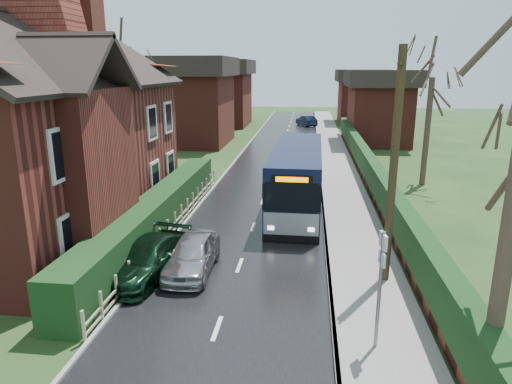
# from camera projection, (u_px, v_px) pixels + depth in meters

# --- Properties ---
(ground) EXTENTS (140.00, 140.00, 0.00)m
(ground) POSITION_uv_depth(u_px,v_px,m) (230.00, 293.00, 13.93)
(ground) COLOR #374D21
(ground) RESTS_ON ground
(road) EXTENTS (6.00, 100.00, 0.02)m
(road) POSITION_uv_depth(u_px,v_px,m) (263.00, 201.00, 23.51)
(road) COLOR black
(road) RESTS_ON ground
(pavement) EXTENTS (2.50, 100.00, 0.14)m
(pavement) POSITION_uv_depth(u_px,v_px,m) (346.00, 203.00, 23.03)
(pavement) COLOR slate
(pavement) RESTS_ON ground
(kerb_right) EXTENTS (0.12, 100.00, 0.14)m
(kerb_right) POSITION_uv_depth(u_px,v_px,m) (322.00, 202.00, 23.16)
(kerb_right) COLOR gray
(kerb_right) RESTS_ON ground
(kerb_left) EXTENTS (0.12, 100.00, 0.10)m
(kerb_left) POSITION_uv_depth(u_px,v_px,m) (205.00, 199.00, 23.83)
(kerb_left) COLOR gray
(kerb_left) RESTS_ON ground
(front_hedge) EXTENTS (1.20, 16.00, 1.60)m
(front_hedge) POSITION_uv_depth(u_px,v_px,m) (157.00, 214.00, 18.94)
(front_hedge) COLOR black
(front_hedge) RESTS_ON ground
(picket_fence) EXTENTS (0.10, 16.00, 0.90)m
(picket_fence) POSITION_uv_depth(u_px,v_px,m) (175.00, 222.00, 18.95)
(picket_fence) COLOR tan
(picket_fence) RESTS_ON ground
(right_wall_hedge) EXTENTS (0.60, 50.00, 1.80)m
(right_wall_hedge) POSITION_uv_depth(u_px,v_px,m) (379.00, 185.00, 22.61)
(right_wall_hedge) COLOR maroon
(right_wall_hedge) RESTS_ON ground
(brick_house) EXTENTS (9.30, 14.60, 10.30)m
(brick_house) POSITION_uv_depth(u_px,v_px,m) (34.00, 126.00, 18.31)
(brick_house) COLOR maroon
(brick_house) RESTS_ON ground
(bus) EXTENTS (2.44, 9.91, 3.00)m
(bus) POSITION_uv_depth(u_px,v_px,m) (297.00, 178.00, 22.12)
(bus) COLOR black
(bus) RESTS_ON ground
(car_silver) EXTENTS (1.47, 3.61, 1.23)m
(car_silver) POSITION_uv_depth(u_px,v_px,m) (192.00, 255.00, 15.25)
(car_silver) COLOR #AFAEB3
(car_silver) RESTS_ON ground
(car_green) EXTENTS (2.38, 4.37, 1.20)m
(car_green) POSITION_uv_depth(u_px,v_px,m) (147.00, 259.00, 14.93)
(car_green) COLOR black
(car_green) RESTS_ON ground
(car_distant) EXTENTS (2.70, 3.91, 1.22)m
(car_distant) POSITION_uv_depth(u_px,v_px,m) (306.00, 121.00, 54.07)
(car_distant) COLOR black
(car_distant) RESTS_ON ground
(bus_stop_sign) EXTENTS (0.12, 0.47, 3.08)m
(bus_stop_sign) POSITION_uv_depth(u_px,v_px,m) (381.00, 274.00, 10.54)
(bus_stop_sign) COLOR slate
(bus_stop_sign) RESTS_ON ground
(telegraph_pole) EXTENTS (0.42, 0.90, 7.29)m
(telegraph_pole) POSITION_uv_depth(u_px,v_px,m) (393.00, 170.00, 13.63)
(telegraph_pole) COLOR #2E2314
(telegraph_pole) RESTS_ON ground
(tree_right_far) EXTENTS (4.56, 4.56, 8.80)m
(tree_right_far) POSITION_uv_depth(u_px,v_px,m) (433.00, 69.00, 25.16)
(tree_right_far) COLOR #3D2C24
(tree_right_far) RESTS_ON ground
(tree_house_side) EXTENTS (4.57, 4.57, 10.38)m
(tree_house_side) POSITION_uv_depth(u_px,v_px,m) (124.00, 51.00, 30.25)
(tree_house_side) COLOR #362B20
(tree_house_side) RESTS_ON ground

